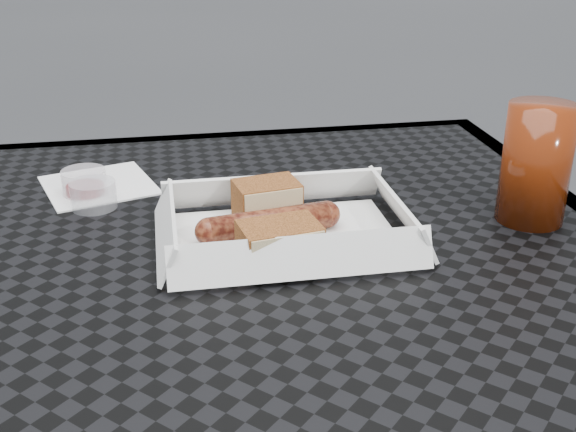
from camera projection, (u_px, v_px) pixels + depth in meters
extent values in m
cube|color=black|center=(239.00, 266.00, 0.69)|extent=(0.80, 0.80, 0.01)
cube|color=black|center=(208.00, 146.00, 1.04)|extent=(0.80, 0.03, 0.03)
cylinder|color=black|center=(428.00, 348.00, 1.21)|extent=(0.03, 0.03, 0.73)
cube|color=white|center=(286.00, 237.00, 0.72)|extent=(0.22, 0.15, 0.00)
cylinder|color=brown|center=(269.00, 223.00, 0.72)|extent=(0.13, 0.05, 0.03)
sphere|color=brown|center=(327.00, 214.00, 0.73)|extent=(0.03, 0.03, 0.03)
sphere|color=brown|center=(209.00, 232.00, 0.70)|extent=(0.03, 0.03, 0.03)
cube|color=brown|center=(267.00, 201.00, 0.75)|extent=(0.07, 0.06, 0.04)
cube|color=brown|center=(280.00, 243.00, 0.66)|extent=(0.08, 0.06, 0.04)
cylinder|color=#F83F0A|center=(334.00, 247.00, 0.69)|extent=(0.02, 0.02, 0.00)
torus|color=white|center=(343.00, 249.00, 0.69)|extent=(0.02, 0.02, 0.00)
cube|color=#B2D17F|center=(344.00, 245.00, 0.70)|extent=(0.02, 0.02, 0.00)
cube|color=white|center=(99.00, 185.00, 0.85)|extent=(0.15, 0.15, 0.00)
cylinder|color=maroon|center=(84.00, 183.00, 0.82)|extent=(0.05, 0.05, 0.03)
cylinder|color=silver|center=(93.00, 195.00, 0.79)|extent=(0.05, 0.05, 0.03)
cylinder|color=#571B07|center=(536.00, 164.00, 0.74)|extent=(0.07, 0.07, 0.13)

